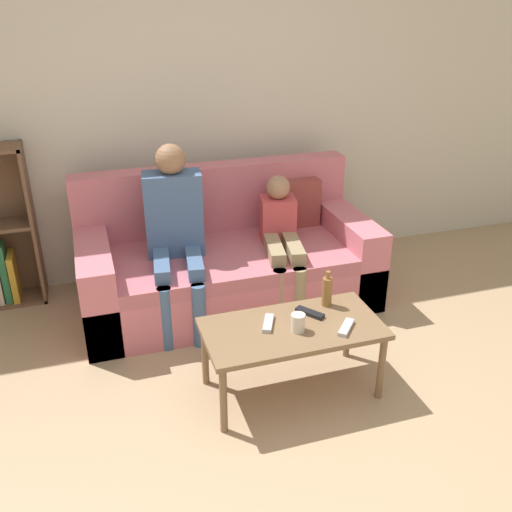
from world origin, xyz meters
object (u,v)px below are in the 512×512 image
Objects in this scene: couch at (227,262)px; cup_near at (298,323)px; coffee_table at (292,334)px; bottle at (327,291)px; person_adult at (175,223)px; tv_remote_2 at (310,313)px; tv_remote_1 at (346,327)px; person_child at (281,236)px; tv_remote_0 at (268,323)px.

cup_near is at bearing -86.14° from couch.
bottle reaches higher than coffee_table.
coffee_table is at bearing -59.39° from person_adult.
cup_near is (0.45, -1.09, -0.20)m from person_adult.
person_adult is 1.14m from tv_remote_2.
tv_remote_1 is (0.25, -0.07, -0.04)m from cup_near.
person_adult is at bearing -174.74° from person_child.
tv_remote_2 is at bearing -152.78° from bottle.
person_child is 9.11× the size of cup_near.
person_adult is 5.46× the size of bottle.
person_child is 1.06m from cup_near.
person_adult is at bearing 132.72° from tv_remote_0.
cup_near is at bearing -94.73° from person_child.
couch is at bearing 93.48° from coffee_table.
coffee_table is 5.91× the size of tv_remote_2.
coffee_table is at bearing -86.52° from couch.
person_adult is 1.31× the size of person_child.
couch is 12.32× the size of tv_remote_2.
person_child reaches higher than tv_remote_2.
person_child is at bearing -24.08° from couch.
couch is 1.30m from tv_remote_1.
couch reaches higher than coffee_table.
tv_remote_0 is at bearing -64.46° from person_adult.
couch is 1.20m from cup_near.
bottle is at bearing -71.06° from couch.
tv_remote_0 is at bearing -92.85° from couch.
bottle is (-0.02, -0.82, -0.00)m from person_child.
tv_remote_1 is at bearing -23.38° from coffee_table.
coffee_table is at bearing -96.00° from person_child.
cup_near is at bearing -12.54° from tv_remote_0.
person_child is 0.91m from tv_remote_2.
cup_near is 0.33m from bottle.
coffee_table is at bearing 102.78° from cup_near.
bottle reaches higher than tv_remote_1.
couch is 1.08m from tv_remote_2.
person_child is 5.22× the size of tv_remote_0.
bottle is at bearing -8.70° from tv_remote_2.
person_child reaches higher than cup_near.
person_adult reaches higher than tv_remote_1.
person_adult reaches higher than bottle.
coffee_table is 1.08× the size of person_child.
person_child is at bearing 44.58° from tv_remote_2.
couch is 1.09m from tv_remote_0.
cup_near is at bearing -141.95° from bottle.
person_adult is at bearing 128.78° from bottle.
tv_remote_0 is (-0.13, 0.10, -0.04)m from cup_near.
tv_remote_2 is at bearing 31.66° from tv_remote_0.
person_adult is 1.15m from bottle.
person_adult reaches higher than cup_near.
couch is 11.71× the size of tv_remote_0.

